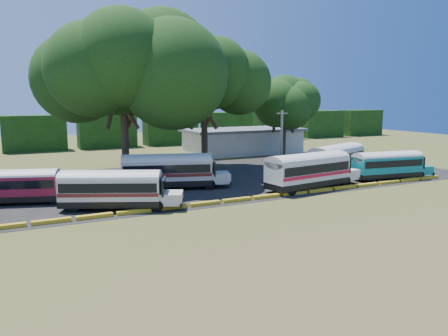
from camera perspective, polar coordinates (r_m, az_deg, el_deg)
name	(u,v)px	position (r m, az deg, el deg)	size (l,w,h in m)	color
ground	(226,206)	(36.34, 0.32, -4.99)	(160.00, 160.00, 0.00)	#43531B
asphalt_strip	(185,181)	(47.48, -5.08, -1.65)	(64.00, 24.00, 0.02)	black
curb	(221,202)	(37.18, -0.37, -4.43)	(53.70, 0.45, 0.30)	gold
terminal_building	(243,141)	(70.51, 2.52, 3.58)	(19.00, 9.00, 4.00)	silver
treeline_backdrop	(107,131)	(81.28, -15.03, 4.70)	(130.00, 4.00, 6.00)	black
bus_red	(16,184)	(40.71, -25.51, -1.93)	(9.17, 4.81, 2.94)	black
bus_cream_west	(114,187)	(36.00, -14.20, -2.47)	(9.80, 6.17, 3.19)	black
bus_cream_east	(169,169)	(43.08, -7.17, -0.15)	(10.88, 5.59, 3.48)	black
bus_white_red	(310,169)	(43.38, 11.13, -0.11)	(11.18, 4.16, 3.59)	black
bus_white_blue	(337,158)	(52.52, 14.58, 1.32)	(10.91, 6.45, 3.52)	black
bus_teal	(389,164)	(50.93, 20.72, 0.55)	(9.66, 3.56, 3.10)	black
tree_west	(122,64)	(48.74, -13.14, 13.05)	(14.86, 14.86, 17.86)	#332719
tree_center	(204,78)	(54.70, -2.63, 11.67)	(11.42, 11.42, 15.52)	#332719
tree_east	(284,98)	(64.21, 7.84, 9.09)	(8.74, 8.74, 12.16)	#332719
utility_pole	(282,139)	(54.73, 7.52, 3.74)	(1.60, 0.30, 7.36)	gray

